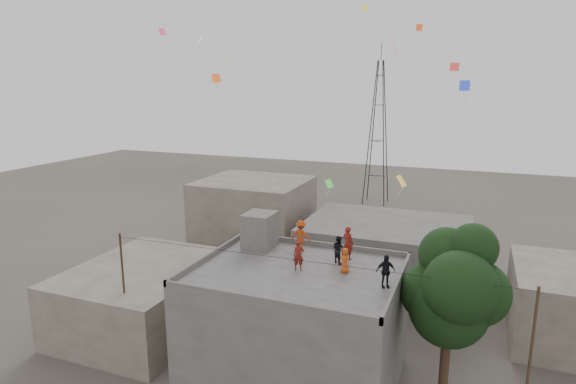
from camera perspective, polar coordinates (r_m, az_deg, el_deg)
name	(u,v)px	position (r m, az deg, el deg)	size (l,w,h in m)	color
ground	(296,381)	(26.96, 0.99, -21.48)	(140.00, 140.00, 0.00)	#3F3933
main_building	(297,328)	(25.38, 1.02, -15.77)	(10.00, 8.00, 6.10)	#524F4C
parapet	(297,268)	(24.02, 1.05, -9.04)	(10.00, 8.00, 0.30)	#524F4C
stair_head_box	(260,230)	(27.17, -3.36, -4.55)	(1.60, 1.80, 2.00)	#524F4C
neighbor_west	(145,297)	(32.41, -16.60, -11.80)	(8.00, 10.00, 4.00)	#5E584A
neighbor_north	(386,254)	(37.58, 11.50, -7.24)	(12.00, 9.00, 5.00)	#524F4C
neighbor_northwest	(254,219)	(42.60, -4.04, -3.22)	(9.00, 8.00, 7.00)	#5E584A
neighbor_east	(575,306)	(34.08, 30.86, -11.53)	(7.00, 8.00, 4.40)	#5E584A
tree	(454,289)	(23.33, 19.12, -10.84)	(4.90, 4.60, 9.10)	black
utility_line	(297,327)	(23.83, 1.10, -15.67)	(20.12, 0.62, 7.40)	black
transmission_tower	(378,133)	(62.34, 10.61, 6.87)	(2.97, 2.97, 20.01)	black
person_red_adult	(348,243)	(25.57, 7.11, -6.01)	(0.65, 0.43, 1.78)	maroon
person_orange_child	(345,260)	(23.86, 6.76, -8.05)	(0.62, 0.40, 1.26)	#CD4E17
person_dark_child	(339,249)	(25.03, 6.01, -6.79)	(0.71, 0.55, 1.45)	black
person_dark_adult	(385,271)	(22.45, 11.48, -9.19)	(0.91, 0.38, 1.55)	black
person_orange_adult	(301,235)	(26.69, 1.54, -5.17)	(1.11, 0.64, 1.72)	#AC3913
person_red_child	(299,256)	(24.00, 1.26, -7.55)	(0.54, 0.35, 1.48)	maroon
kites	(336,64)	(29.33, 5.73, 14.88)	(19.17, 18.13, 12.94)	#EF4E19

